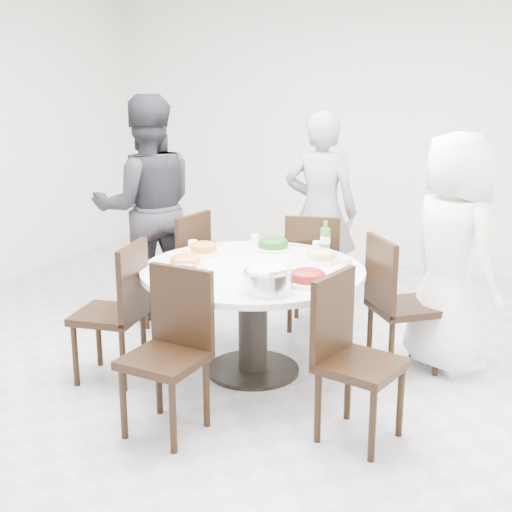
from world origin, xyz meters
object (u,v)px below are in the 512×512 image
at_px(chair_se, 361,361).
at_px(rice_bowl, 268,281).
at_px(chair_ne, 404,304).
at_px(chair_nw, 175,270).
at_px(chair_s, 164,356).
at_px(beverage_bottle, 325,238).
at_px(diner_right, 452,253).
at_px(soup_bowl, 181,275).
at_px(chair_n, 315,270).
at_px(chair_sw, 108,312).
at_px(dining_table, 253,321).
at_px(diner_middle, 321,212).
at_px(diner_left, 147,208).

height_order(chair_se, rice_bowl, chair_se).
xyz_separation_m(chair_ne, chair_nw, (-1.86, 0.04, 0.00)).
height_order(chair_s, beverage_bottle, beverage_bottle).
relative_size(chair_nw, diner_right, 0.58).
height_order(chair_s, soup_bowl, chair_s).
relative_size(chair_n, rice_bowl, 3.21).
bearing_deg(soup_bowl, chair_sw, -175.24).
height_order(dining_table, chair_nw, chair_nw).
bearing_deg(chair_s, diner_middle, 92.24).
xyz_separation_m(chair_ne, diner_right, (0.26, 0.17, 0.35)).
bearing_deg(chair_sw, chair_s, 46.46).
height_order(dining_table, beverage_bottle, beverage_bottle).
height_order(diner_middle, beverage_bottle, diner_middle).
xyz_separation_m(chair_ne, diner_left, (-2.22, 0.22, 0.44)).
bearing_deg(chair_n, chair_sw, 46.32).
bearing_deg(chair_nw, chair_n, 120.49).
distance_m(chair_n, chair_s, 1.98).
distance_m(chair_n, diner_left, 1.48).
xyz_separation_m(chair_n, rice_bowl, (0.23, -1.42, 0.34)).
bearing_deg(diner_left, dining_table, 110.92).
distance_m(diner_right, beverage_bottle, 0.88).
distance_m(chair_se, diner_right, 1.30).
distance_m(chair_nw, diner_right, 2.16).
relative_size(chair_sw, rice_bowl, 3.21).
bearing_deg(rice_bowl, diner_right, 50.72).
height_order(rice_bowl, beverage_bottle, beverage_bottle).
bearing_deg(diner_right, chair_sw, 71.44).
height_order(dining_table, chair_ne, chair_ne).
height_order(chair_sw, diner_middle, diner_middle).
bearing_deg(chair_se, chair_ne, 12.31).
bearing_deg(chair_ne, diner_right, -98.33).
bearing_deg(chair_sw, soup_bowl, 83.99).
bearing_deg(diner_left, diner_right, 138.38).
distance_m(diner_middle, soup_bowl, 1.92).
bearing_deg(chair_s, chair_se, 24.33).
height_order(dining_table, chair_sw, chair_sw).
bearing_deg(chair_nw, diner_middle, 141.60).
xyz_separation_m(chair_sw, rice_bowl, (1.13, 0.08, 0.34)).
relative_size(dining_table, chair_n, 1.58).
bearing_deg(chair_sw, diner_left, -169.29).
relative_size(diner_middle, diner_left, 0.93).
height_order(chair_se, beverage_bottle, beverage_bottle).
bearing_deg(dining_table, soup_bowl, -122.13).
height_order(dining_table, diner_middle, diner_middle).
distance_m(chair_ne, chair_nw, 1.86).
bearing_deg(soup_bowl, chair_s, -70.17).
bearing_deg(chair_n, diner_middle, -87.10).
bearing_deg(chair_s, dining_table, 87.56).
bearing_deg(diner_middle, chair_se, 108.72).
relative_size(chair_n, diner_right, 0.58).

